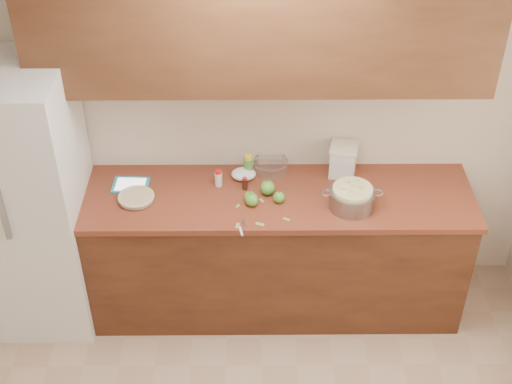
{
  "coord_description": "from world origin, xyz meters",
  "views": [
    {
      "loc": [
        -0.05,
        -2.0,
        3.61
      ],
      "look_at": [
        -0.03,
        1.43,
        0.98
      ],
      "focal_mm": 50.0,
      "sensor_mm": 36.0,
      "label": 1
    }
  ],
  "objects_px": {
    "pie": "(136,198)",
    "colander": "(352,198)",
    "flour_canister": "(343,160)",
    "tablet": "(131,185)"
  },
  "relations": [
    {
      "from": "pie",
      "to": "flour_canister",
      "type": "bearing_deg",
      "value": 11.82
    },
    {
      "from": "flour_canister",
      "to": "tablet",
      "type": "height_order",
      "value": "flour_canister"
    },
    {
      "from": "colander",
      "to": "flour_canister",
      "type": "height_order",
      "value": "flour_canister"
    },
    {
      "from": "colander",
      "to": "tablet",
      "type": "relative_size",
      "value": 1.61
    },
    {
      "from": "tablet",
      "to": "pie",
      "type": "bearing_deg",
      "value": -66.12
    },
    {
      "from": "tablet",
      "to": "flour_canister",
      "type": "bearing_deg",
      "value": 8.2
    },
    {
      "from": "pie",
      "to": "colander",
      "type": "height_order",
      "value": "colander"
    },
    {
      "from": "pie",
      "to": "tablet",
      "type": "bearing_deg",
      "value": 111.03
    },
    {
      "from": "pie",
      "to": "flour_canister",
      "type": "distance_m",
      "value": 1.32
    },
    {
      "from": "colander",
      "to": "pie",
      "type": "bearing_deg",
      "value": 176.96
    }
  ]
}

